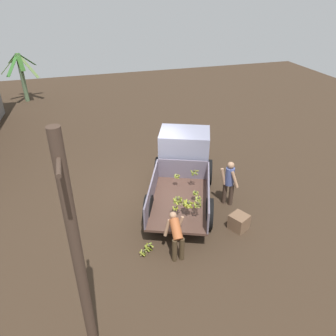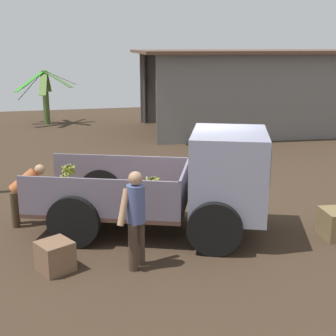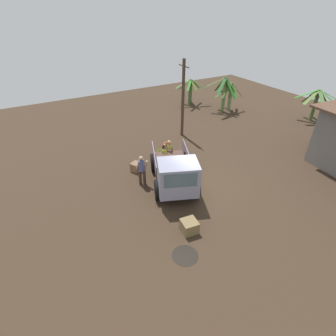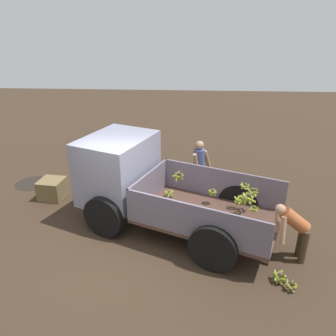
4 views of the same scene
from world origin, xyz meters
TOP-DOWN VIEW (x-y plane):
  - ground at (0.00, 0.00)m, footprint 36.00×36.00m
  - mud_patch_0 at (3.43, -2.86)m, footprint 1.01×1.01m
  - cargo_truck at (-0.07, -1.18)m, footprint 4.86×3.40m
  - utility_pole at (-5.61, 2.64)m, footprint 1.14×0.20m
  - banana_palm_4 at (12.34, 5.25)m, footprint 2.12×2.18m
  - person_foreground_visitor at (-1.56, -2.31)m, footprint 0.57×0.55m
  - person_worker_loading at (-3.39, 0.15)m, footprint 0.73×0.61m
  - banana_bunch_on_ground_0 at (-3.17, 1.05)m, footprint 0.24×0.24m
  - banana_bunch_on_ground_1 at (-3.01, 0.86)m, footprint 0.27×0.26m
  - wooden_crate_0 at (-2.87, -2.09)m, footprint 0.69×0.69m
  - wooden_crate_1 at (2.45, -2.05)m, footprint 0.70×0.70m

SIDE VIEW (x-z plane):
  - ground at x=0.00m, z-range 0.00..0.00m
  - mud_patch_0 at x=3.43m, z-range 0.00..0.01m
  - banana_bunch_on_ground_0 at x=-3.17m, z-range 0.01..0.21m
  - banana_bunch_on_ground_1 at x=-3.01m, z-range 0.02..0.24m
  - wooden_crate_0 at x=-2.87m, z-range 0.00..0.50m
  - wooden_crate_1 at x=2.45m, z-range 0.00..0.54m
  - person_worker_loading at x=-3.39m, z-range 0.11..1.37m
  - person_foreground_visitor at x=-1.56m, z-range 0.09..1.75m
  - cargo_truck at x=-0.07m, z-range 0.05..2.09m
  - banana_palm_4 at x=12.34m, z-range 0.17..3.15m
  - utility_pole at x=-5.61m, z-range 0.06..5.19m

